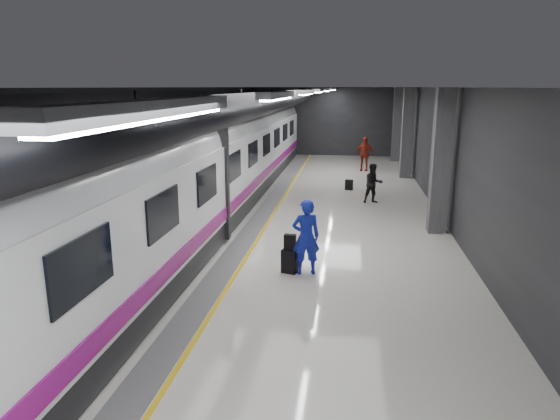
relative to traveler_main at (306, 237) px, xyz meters
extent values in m
plane|color=silver|center=(-0.75, 2.26, -0.95)|extent=(40.00, 40.00, 0.00)
cube|color=black|center=(-0.75, 2.26, 3.55)|extent=(10.00, 40.00, 0.02)
cube|color=#28282B|center=(-0.75, 22.26, 1.30)|extent=(10.00, 0.02, 4.50)
cube|color=#28282B|center=(-5.75, 2.26, 1.30)|extent=(0.02, 40.00, 4.50)
cube|color=#28282B|center=(4.25, 2.26, 1.30)|extent=(0.02, 40.00, 4.50)
cube|color=slate|center=(-2.10, 2.26, -0.94)|extent=(0.65, 39.80, 0.01)
cube|color=yellow|center=(-1.70, 2.26, -0.94)|extent=(0.10, 39.80, 0.01)
cylinder|color=black|center=(-2.05, 2.26, 3.00)|extent=(0.80, 38.00, 0.80)
cube|color=silver|center=(-0.15, -8.74, 3.45)|extent=(0.22, 2.60, 0.10)
cube|color=silver|center=(-0.15, -3.74, 3.45)|extent=(0.22, 2.60, 0.10)
cube|color=silver|center=(-0.15, 1.26, 3.45)|extent=(0.22, 2.60, 0.10)
cube|color=silver|center=(-0.15, 6.26, 3.45)|extent=(0.22, 2.60, 0.10)
cube|color=silver|center=(-0.15, 11.26, 3.45)|extent=(0.22, 2.60, 0.10)
cube|color=silver|center=(-0.15, 16.26, 3.45)|extent=(0.22, 2.60, 0.10)
cube|color=silver|center=(-0.15, 20.26, 3.45)|extent=(0.22, 2.60, 0.10)
cube|color=#515154|center=(3.80, 4.26, 1.30)|extent=(0.55, 0.55, 4.50)
cube|color=#515154|center=(3.80, 14.26, 1.30)|extent=(0.55, 0.55, 4.50)
cube|color=#515154|center=(3.80, 20.26, 1.30)|extent=(0.55, 0.55, 4.50)
cube|color=black|center=(-4.00, 2.26, -0.60)|extent=(2.80, 38.00, 0.60)
cube|color=white|center=(-4.00, 2.26, 0.80)|extent=(2.90, 38.00, 2.20)
cylinder|color=white|center=(-4.00, 2.26, 1.75)|extent=(2.80, 38.00, 2.80)
cube|color=#840C6F|center=(-2.53, 2.26, 0.00)|extent=(0.04, 38.00, 0.35)
cube|color=black|center=(-4.00, 2.26, 1.05)|extent=(3.05, 0.25, 3.80)
cube|color=black|center=(-2.53, -5.74, 1.20)|extent=(0.05, 1.60, 0.85)
cube|color=black|center=(-2.53, -2.74, 1.20)|extent=(0.05, 1.60, 0.85)
cube|color=black|center=(-2.53, 0.26, 1.20)|extent=(0.05, 1.60, 0.85)
cube|color=black|center=(-2.53, 3.26, 1.20)|extent=(0.05, 1.60, 0.85)
cube|color=black|center=(-2.53, 6.26, 1.20)|extent=(0.05, 1.60, 0.85)
cube|color=black|center=(-2.53, 9.26, 1.20)|extent=(0.05, 1.60, 0.85)
cube|color=black|center=(-2.53, 12.26, 1.20)|extent=(0.05, 1.60, 0.85)
cube|color=black|center=(-2.53, 15.26, 1.20)|extent=(0.05, 1.60, 0.85)
cube|color=black|center=(-2.53, 18.26, 1.20)|extent=(0.05, 1.60, 0.85)
imported|color=#1A2FCA|center=(0.00, 0.00, 0.00)|extent=(0.79, 0.63, 1.89)
cube|color=black|center=(-0.40, -0.01, -0.64)|extent=(0.42, 0.33, 0.60)
cube|color=black|center=(-0.39, 0.01, -0.15)|extent=(0.30, 0.18, 0.39)
imported|color=black|center=(1.95, 8.11, -0.16)|extent=(0.90, 0.78, 1.58)
imported|color=maroon|center=(1.75, 16.06, -0.01)|extent=(1.13, 0.54, 1.87)
cube|color=black|center=(0.99, 10.62, -0.71)|extent=(0.36, 0.30, 0.46)
camera|label=1|loc=(1.02, -11.66, 3.57)|focal=32.00mm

